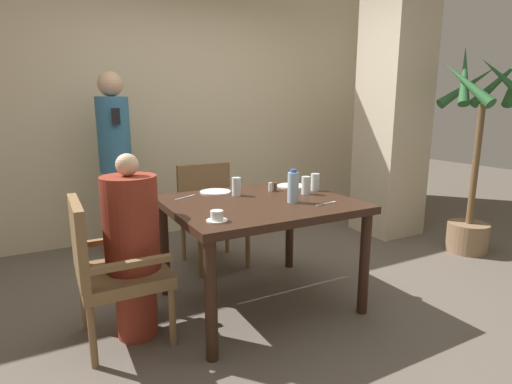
{
  "coord_description": "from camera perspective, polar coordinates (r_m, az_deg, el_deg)",
  "views": [
    {
      "loc": [
        -1.28,
        -2.32,
        1.38
      ],
      "look_at": [
        0.0,
        0.05,
        0.81
      ],
      "focal_mm": 28.0,
      "sensor_mm": 36.0,
      "label": 1
    }
  ],
  "objects": [
    {
      "name": "plate_main_left",
      "position": [
        2.99,
        -5.82,
        0.01
      ],
      "size": [
        0.23,
        0.23,
        0.01
      ],
      "color": "white",
      "rests_on": "dining_table"
    },
    {
      "name": "dining_table",
      "position": [
        2.75,
        0.51,
        -3.11
      ],
      "size": [
        1.22,
        1.03,
        0.76
      ],
      "color": "#331E14",
      "rests_on": "ground_plane"
    },
    {
      "name": "pepper_shaker",
      "position": [
        3.04,
        2.69,
        0.76
      ],
      "size": [
        0.03,
        0.03,
        0.06
      ],
      "color": "#4C3D2D",
      "rests_on": "dining_table"
    },
    {
      "name": "pillar_stone",
      "position": [
        4.61,
        19.0,
        11.01
      ],
      "size": [
        0.58,
        0.58,
        2.7
      ],
      "color": "beige",
      "rests_on": "ground_plane"
    },
    {
      "name": "plate_main_right",
      "position": [
        3.21,
        5.08,
        0.86
      ],
      "size": [
        0.23,
        0.23,
        0.01
      ],
      "color": "white",
      "rests_on": "dining_table"
    },
    {
      "name": "glass_tall_mid",
      "position": [
        2.94,
        7.14,
        0.95
      ],
      "size": [
        0.06,
        0.06,
        0.13
      ],
      "color": "silver",
      "rests_on": "dining_table"
    },
    {
      "name": "teacup_with_saucer",
      "position": [
        2.24,
        -5.61,
        -3.54
      ],
      "size": [
        0.12,
        0.12,
        0.06
      ],
      "color": "white",
      "rests_on": "dining_table"
    },
    {
      "name": "knife_beside_plate",
      "position": [
        2.87,
        -9.92,
        -0.7
      ],
      "size": [
        0.18,
        0.1,
        0.0
      ],
      "color": "silver",
      "rests_on": "dining_table"
    },
    {
      "name": "standing_host",
      "position": [
        3.9,
        -19.4,
        4.4
      ],
      "size": [
        0.29,
        0.32,
        1.69
      ],
      "color": "#2D2D33",
      "rests_on": "ground_plane"
    },
    {
      "name": "salt_shaker",
      "position": [
        3.02,
        2.06,
        0.72
      ],
      "size": [
        0.03,
        0.03,
        0.07
      ],
      "color": "white",
      "rests_on": "dining_table"
    },
    {
      "name": "chair_far_side",
      "position": [
        3.59,
        -6.48,
        -2.61
      ],
      "size": [
        0.5,
        0.5,
        0.88
      ],
      "color": "brown",
      "rests_on": "ground_plane"
    },
    {
      "name": "wall_back",
      "position": [
        4.47,
        -11.94,
        12.02
      ],
      "size": [
        8.0,
        0.06,
        2.8
      ],
      "color": "beige",
      "rests_on": "ground_plane"
    },
    {
      "name": "glass_tall_near",
      "position": [
        3.07,
        8.43,
        1.4
      ],
      "size": [
        0.06,
        0.06,
        0.13
      ],
      "color": "silver",
      "rests_on": "dining_table"
    },
    {
      "name": "glass_tall_far",
      "position": [
        2.87,
        -2.83,
        0.79
      ],
      "size": [
        0.06,
        0.06,
        0.13
      ],
      "color": "silver",
      "rests_on": "dining_table"
    },
    {
      "name": "ground_plane",
      "position": [
        2.99,
        0.49,
        -15.47
      ],
      "size": [
        16.0,
        16.0,
        0.0
      ],
      "primitive_type": "plane",
      "color": "#60564C"
    },
    {
      "name": "diner_in_left_chair",
      "position": [
        2.5,
        -17.22,
        -7.34
      ],
      "size": [
        0.32,
        0.32,
        1.13
      ],
      "color": "maroon",
      "rests_on": "ground_plane"
    },
    {
      "name": "fork_beside_plate",
      "position": [
        2.68,
        10.26,
        -1.59
      ],
      "size": [
        0.18,
        0.05,
        0.0
      ],
      "color": "silver",
      "rests_on": "dining_table"
    },
    {
      "name": "chair_left_side",
      "position": [
        2.51,
        -20.22,
        -9.83
      ],
      "size": [
        0.5,
        0.5,
        0.88
      ],
      "color": "brown",
      "rests_on": "ground_plane"
    },
    {
      "name": "potted_palm",
      "position": [
        4.27,
        28.93,
        3.46
      ],
      "size": [
        0.77,
        0.79,
        1.96
      ],
      "color": "#896B4C",
      "rests_on": "ground_plane"
    },
    {
      "name": "water_bottle",
      "position": [
        2.67,
        5.32,
        0.71
      ],
      "size": [
        0.07,
        0.07,
        0.22
      ],
      "color": "#A3C6DB",
      "rests_on": "dining_table"
    }
  ]
}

